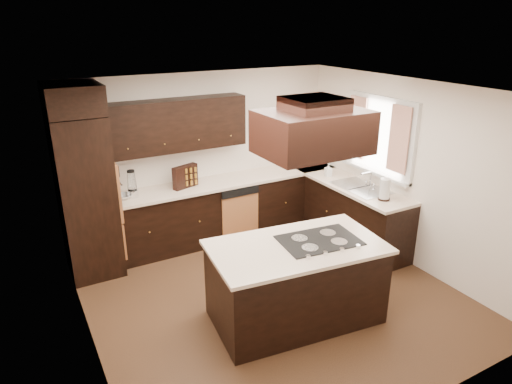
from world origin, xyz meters
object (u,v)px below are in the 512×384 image
(island, at_px, (295,284))
(oven_column, at_px, (87,197))
(spice_rack, at_px, (185,177))
(range_hood, at_px, (313,132))

(island, bearing_deg, oven_column, 135.47)
(island, distance_m, spice_rack, 2.41)
(oven_column, bearing_deg, island, -51.14)
(range_hood, distance_m, spice_rack, 2.63)
(island, bearing_deg, spice_rack, 106.42)
(range_hood, bearing_deg, spice_rack, 102.04)
(spice_rack, bearing_deg, oven_column, 164.89)
(oven_column, xyz_separation_m, island, (1.77, -2.20, -0.62))
(island, xyz_separation_m, spice_rack, (-0.40, 2.28, 0.64))
(oven_column, height_order, island, oven_column)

